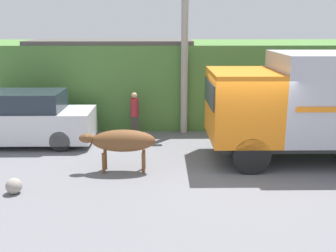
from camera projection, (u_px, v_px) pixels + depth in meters
ground_plane at (239, 168)px, 10.96m from camera, size 60.00×60.00×0.00m
hillside_embankment at (212, 79)px, 17.01m from camera, size 32.00×5.65×3.14m
building_backdrop at (113, 82)px, 15.53m from camera, size 6.14×2.70×3.29m
cargo_truck at (321, 102)px, 11.20m from camera, size 6.16×2.52×3.12m
brown_cow at (122, 141)px, 10.50m from camera, size 2.04×0.60×1.16m
parked_suv at (21, 119)px, 12.88m from camera, size 4.74×1.73×1.78m
pedestrian_on_hill at (135, 112)px, 13.87m from camera, size 0.34×0.34×1.57m
utility_pole at (184, 55)px, 13.76m from camera, size 0.90×0.25×5.46m
roadside_rock at (14, 186)px, 9.26m from camera, size 0.38×0.38×0.38m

